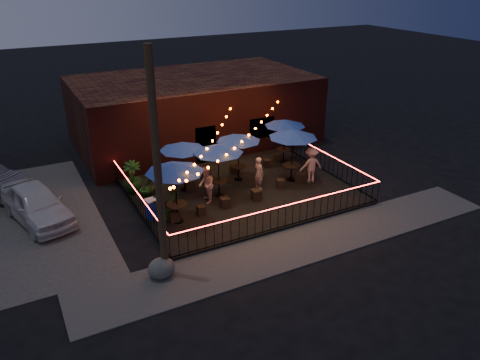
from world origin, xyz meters
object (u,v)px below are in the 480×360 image
Objects in this scene: utility_pole at (158,172)px; cafe_table_4 at (293,135)px; cafe_table_5 at (285,123)px; cooler at (154,208)px; boulder at (161,268)px; cafe_table_3 at (238,138)px; cafe_table_0 at (175,169)px; cafe_table_1 at (183,147)px; cafe_table_2 at (218,150)px.

cafe_table_4 is (8.24, 4.48, -1.43)m from utility_pole.
cafe_table_5 is 2.77× the size of cooler.
cooler is 4.17m from boulder.
cafe_table_0 is at bearing -148.48° from cafe_table_3.
cafe_table_4 is at bearing -15.30° from cafe_table_1.
cafe_table_2 reaches higher than cafe_table_1.
cafe_table_0 is 3.11m from cafe_table_1.
cafe_table_5 reaches higher than boulder.
cafe_table_3 reaches higher than cooler.
boulder is (-9.37, -6.77, -2.01)m from cafe_table_5.
cafe_table_2 is (2.61, 1.41, -0.12)m from cafe_table_0.
cafe_table_0 is 6.73m from cafe_table_4.
cafe_table_0 is 4.31m from boulder.
cafe_table_0 reaches higher than cooler.
utility_pole is at bearing -108.01° from cooler.
cafe_table_3 reaches higher than boulder.
cafe_table_5 is at bearing 13.14° from cooler.
cafe_table_2 reaches higher than cafe_table_3.
utility_pole is at bearing -117.36° from cafe_table_1.
cafe_table_2 is 1.13× the size of cafe_table_3.
cafe_table_2 is 1.14× the size of cafe_table_4.
cafe_table_0 is 2.97m from cafe_table_2.
cafe_table_3 is 8.65m from boulder.
cafe_table_1 is at bearing -172.61° from cafe_table_5.
cafe_table_5 is at bearing 66.64° from cafe_table_4.
cafe_table_2 is 3.99m from cafe_table_4.
boulder is (-4.42, -4.63, -2.10)m from cafe_table_2.
boulder is (-3.22, -5.97, -1.99)m from cafe_table_1.
cafe_table_3 is (2.85, -0.15, 0.00)m from cafe_table_1.
cafe_table_2 is 3.89m from cooler.
cafe_table_2 reaches higher than boulder.
cafe_table_5 is (0.96, 2.22, -0.20)m from cafe_table_4.
cafe_table_4 is (3.99, -0.07, 0.11)m from cafe_table_2.
cafe_table_5 is at bearing 25.23° from cafe_table_0.
cafe_table_4 is (6.59, 1.34, -0.02)m from cafe_table_0.
boulder is at bearing -136.20° from cafe_table_3.
utility_pole reaches higher than cafe_table_0.
cooler is at bearing 132.79° from cafe_table_0.
cafe_table_4 reaches higher than boulder.
cafe_table_2 is at bearing 46.94° from utility_pole.
cafe_table_1 is 2.86m from cafe_table_3.
cafe_table_4 is 2.42m from cafe_table_5.
cafe_table_0 reaches higher than cafe_table_1.
cafe_table_0 is at bearing -154.77° from cafe_table_5.
cafe_table_1 is at bearing 63.03° from cafe_table_0.
cafe_table_4 is 9.82m from boulder.
cooler is at bearing -137.82° from cafe_table_1.
cafe_table_5 is at bearing 35.86° from boulder.
cafe_table_4 reaches higher than cafe_table_2.
cafe_table_5 is (3.29, 0.94, 0.01)m from cafe_table_3.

